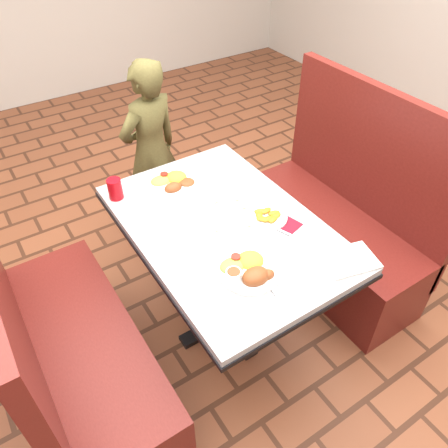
{
  "coord_description": "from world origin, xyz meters",
  "views": [
    {
      "loc": [
        -0.84,
        -1.29,
        2.08
      ],
      "look_at": [
        0.0,
        0.0,
        0.75
      ],
      "focal_mm": 35.0,
      "sensor_mm": 36.0,
      "label": 1
    }
  ],
  "objects_px": {
    "dining_table": "(224,239)",
    "plantain_plate": "(267,217)",
    "near_dinner_plate": "(249,267)",
    "diner_person": "(151,152)",
    "far_dinner_plate": "(173,180)",
    "booth_bench_left": "(76,357)",
    "booth_bench_right": "(335,229)",
    "red_tumbler": "(115,189)"
  },
  "relations": [
    {
      "from": "diner_person",
      "to": "plantain_plate",
      "type": "height_order",
      "value": "diner_person"
    },
    {
      "from": "plantain_plate",
      "to": "near_dinner_plate",
      "type": "bearing_deg",
      "value": -139.63
    },
    {
      "from": "dining_table",
      "to": "plantain_plate",
      "type": "height_order",
      "value": "plantain_plate"
    },
    {
      "from": "dining_table",
      "to": "near_dinner_plate",
      "type": "distance_m",
      "value": 0.34
    },
    {
      "from": "dining_table",
      "to": "plantain_plate",
      "type": "distance_m",
      "value": 0.23
    },
    {
      "from": "booth_bench_left",
      "to": "booth_bench_right",
      "type": "distance_m",
      "value": 1.6
    },
    {
      "from": "far_dinner_plate",
      "to": "plantain_plate",
      "type": "distance_m",
      "value": 0.54
    },
    {
      "from": "booth_bench_left",
      "to": "diner_person",
      "type": "distance_m",
      "value": 1.36
    },
    {
      "from": "booth_bench_right",
      "to": "plantain_plate",
      "type": "height_order",
      "value": "booth_bench_right"
    },
    {
      "from": "booth_bench_right",
      "to": "booth_bench_left",
      "type": "bearing_deg",
      "value": 180.0
    },
    {
      "from": "booth_bench_right",
      "to": "plantain_plate",
      "type": "relative_size",
      "value": 6.41
    },
    {
      "from": "booth_bench_right",
      "to": "near_dinner_plate",
      "type": "xyz_separation_m",
      "value": [
        -0.88,
        -0.31,
        0.45
      ]
    },
    {
      "from": "red_tumbler",
      "to": "far_dinner_plate",
      "type": "bearing_deg",
      "value": -11.1
    },
    {
      "from": "booth_bench_left",
      "to": "booth_bench_right",
      "type": "relative_size",
      "value": 1.0
    },
    {
      "from": "booth_bench_left",
      "to": "far_dinner_plate",
      "type": "bearing_deg",
      "value": 28.41
    },
    {
      "from": "booth_bench_right",
      "to": "far_dinner_plate",
      "type": "xyz_separation_m",
      "value": [
        -0.85,
        0.41,
        0.45
      ]
    },
    {
      "from": "diner_person",
      "to": "red_tumbler",
      "type": "bearing_deg",
      "value": 36.35
    },
    {
      "from": "booth_bench_left",
      "to": "far_dinner_plate",
      "type": "relative_size",
      "value": 4.39
    },
    {
      "from": "far_dinner_plate",
      "to": "red_tumbler",
      "type": "xyz_separation_m",
      "value": [
        -0.29,
        0.06,
        0.03
      ]
    },
    {
      "from": "near_dinner_plate",
      "to": "plantain_plate",
      "type": "distance_m",
      "value": 0.36
    },
    {
      "from": "diner_person",
      "to": "far_dinner_plate",
      "type": "distance_m",
      "value": 0.63
    },
    {
      "from": "plantain_plate",
      "to": "red_tumbler",
      "type": "height_order",
      "value": "red_tumbler"
    },
    {
      "from": "near_dinner_plate",
      "to": "far_dinner_plate",
      "type": "xyz_separation_m",
      "value": [
        0.03,
        0.72,
        -0.0
      ]
    },
    {
      "from": "booth_bench_right",
      "to": "red_tumbler",
      "type": "distance_m",
      "value": 1.32
    },
    {
      "from": "diner_person",
      "to": "far_dinner_plate",
      "type": "relative_size",
      "value": 4.38
    },
    {
      "from": "near_dinner_plate",
      "to": "plantain_plate",
      "type": "height_order",
      "value": "near_dinner_plate"
    },
    {
      "from": "dining_table",
      "to": "far_dinner_plate",
      "type": "height_order",
      "value": "far_dinner_plate"
    },
    {
      "from": "booth_bench_right",
      "to": "red_tumbler",
      "type": "relative_size",
      "value": 11.27
    },
    {
      "from": "dining_table",
      "to": "booth_bench_left",
      "type": "distance_m",
      "value": 0.86
    },
    {
      "from": "near_dinner_plate",
      "to": "plantain_plate",
      "type": "bearing_deg",
      "value": 40.37
    },
    {
      "from": "dining_table",
      "to": "far_dinner_plate",
      "type": "xyz_separation_m",
      "value": [
        -0.05,
        0.41,
        0.12
      ]
    },
    {
      "from": "plantain_plate",
      "to": "dining_table",
      "type": "bearing_deg",
      "value": 157.6
    },
    {
      "from": "booth_bench_right",
      "to": "plantain_plate",
      "type": "distance_m",
      "value": 0.75
    },
    {
      "from": "booth_bench_left",
      "to": "plantain_plate",
      "type": "bearing_deg",
      "value": -4.57
    },
    {
      "from": "far_dinner_plate",
      "to": "red_tumbler",
      "type": "relative_size",
      "value": 2.57
    },
    {
      "from": "booth_bench_left",
      "to": "diner_person",
      "type": "bearing_deg",
      "value": 48.24
    },
    {
      "from": "near_dinner_plate",
      "to": "red_tumbler",
      "type": "bearing_deg",
      "value": 108.5
    },
    {
      "from": "diner_person",
      "to": "far_dinner_plate",
      "type": "bearing_deg",
      "value": 62.04
    },
    {
      "from": "dining_table",
      "to": "plantain_plate",
      "type": "relative_size",
      "value": 6.47
    },
    {
      "from": "near_dinner_plate",
      "to": "plantain_plate",
      "type": "xyz_separation_m",
      "value": [
        0.27,
        0.23,
        -0.02
      ]
    },
    {
      "from": "near_dinner_plate",
      "to": "red_tumbler",
      "type": "relative_size",
      "value": 2.57
    },
    {
      "from": "booth_bench_left",
      "to": "far_dinner_plate",
      "type": "distance_m",
      "value": 0.96
    }
  ]
}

